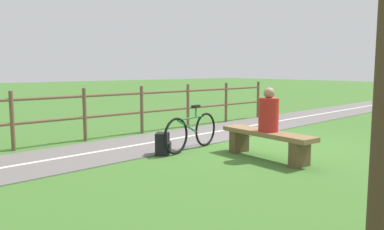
% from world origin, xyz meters
% --- Properties ---
extents(ground_plane, '(80.00, 80.00, 0.00)m').
position_xyz_m(ground_plane, '(0.00, 0.00, 0.00)').
color(ground_plane, '#3D6B28').
extents(paved_path, '(4.68, 36.04, 0.02)m').
position_xyz_m(paved_path, '(1.31, 4.00, 0.01)').
color(paved_path, '#66605E').
rests_on(paved_path, ground_plane).
extents(path_centre_line, '(2.54, 31.91, 0.00)m').
position_xyz_m(path_centre_line, '(1.31, 4.00, 0.02)').
color(path_centre_line, silver).
rests_on(path_centre_line, paved_path).
extents(bench, '(1.87, 0.51, 0.49)m').
position_xyz_m(bench, '(-0.96, 0.79, 0.34)').
color(bench, brown).
rests_on(bench, ground_plane).
extents(person_seated, '(0.36, 0.36, 0.76)m').
position_xyz_m(person_seated, '(-0.98, 0.79, 0.81)').
color(person_seated, '#B2231E').
rests_on(person_seated, bench).
extents(bicycle, '(0.44, 1.60, 0.86)m').
position_xyz_m(bicycle, '(0.44, 1.34, 0.36)').
color(bicycle, black).
rests_on(bicycle, ground_plane).
extents(backpack, '(0.35, 0.35, 0.41)m').
position_xyz_m(backpack, '(0.45, 2.02, 0.20)').
color(backpack, black).
rests_on(backpack, ground_plane).
extents(fence_roadside, '(0.42, 9.05, 1.15)m').
position_xyz_m(fence_roadside, '(2.71, 1.02, 0.67)').
color(fence_roadside, brown).
rests_on(fence_roadside, ground_plane).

